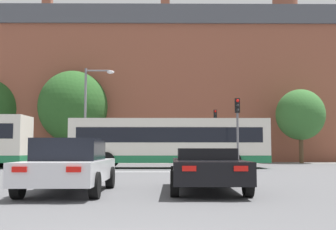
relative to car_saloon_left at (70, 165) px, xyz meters
The scene contains 13 objects.
stop_line_strip 10.61m from the car_saloon_left, 79.90° to the left, with size 7.21×0.30×0.01m, color silver.
far_pavement 23.98m from the car_saloon_left, 85.56° to the left, with size 68.01×2.50×0.01m, color gray.
brick_civic_building 33.26m from the car_saloon_left, 84.56° to the left, with size 38.39×11.68×20.11m.
car_saloon_left is the anchor object (origin of this frame).
car_roadster_right 3.77m from the car_saloon_left, ahead, with size 2.09×4.86×1.19m.
bus_crossing_lead 15.08m from the car_saloon_left, 79.12° to the left, with size 12.06×2.76×3.01m.
traffic_light_far_right 24.39m from the car_saloon_left, 73.85° to the left, with size 0.26×0.31×4.43m.
traffic_light_near_right 13.39m from the car_saloon_left, 60.40° to the left, with size 0.26×0.31×3.96m.
street_lamp_junction 17.10m from the car_saloon_left, 98.23° to the left, with size 2.00×0.36×6.59m.
pedestrian_waiting 23.96m from the car_saloon_left, 81.05° to the left, with size 0.43×0.29×1.71m.
pedestrian_walking_east 26.17m from the car_saloon_left, 68.59° to the left, with size 0.40×0.46×1.69m.
tree_by_building 27.24m from the car_saloon_left, 102.22° to the left, with size 6.17×6.17×8.21m.
tree_distant 27.62m from the car_saloon_left, 59.46° to the left, with size 4.05×4.05×6.18m.
Camera 1 is at (0.69, -4.31, 1.18)m, focal length 45.00 mm.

